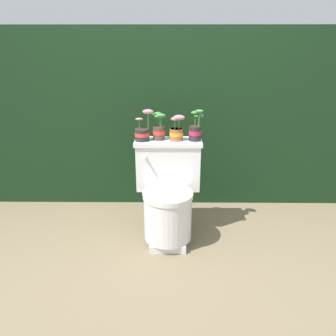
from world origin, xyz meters
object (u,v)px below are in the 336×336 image
object	(u,v)px
toilet	(168,194)
potted_plant_left	(143,132)
potted_plant_middle	(177,131)
potted_plant_midright	(196,129)
potted_plant_midleft	(159,128)

from	to	relation	value
toilet	potted_plant_left	world-z (taller)	potted_plant_left
potted_plant_middle	toilet	bearing A→B (deg)	-116.74
potted_plant_middle	potted_plant_midright	bearing A→B (deg)	0.17
potted_plant_midright	potted_plant_left	bearing A→B (deg)	-178.84
potted_plant_midright	potted_plant_midleft	bearing A→B (deg)	175.88
potted_plant_left	potted_plant_midright	world-z (taller)	same
potted_plant_left	potted_plant_midright	xyz separation A→B (m)	(0.40, 0.01, 0.02)
toilet	potted_plant_midleft	xyz separation A→B (m)	(-0.07, 0.15, 0.48)
toilet	potted_plant_left	xyz separation A→B (m)	(-0.19, 0.12, 0.46)
toilet	potted_plant_middle	xyz separation A→B (m)	(0.06, 0.13, 0.47)
toilet	potted_plant_middle	distance (m)	0.49
potted_plant_left	potted_plant_midleft	distance (m)	0.13
toilet	potted_plant_midright	xyz separation A→B (m)	(0.21, 0.13, 0.48)
potted_plant_midleft	potted_plant_middle	bearing A→B (deg)	-8.61
potted_plant_left	toilet	bearing A→B (deg)	-31.76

